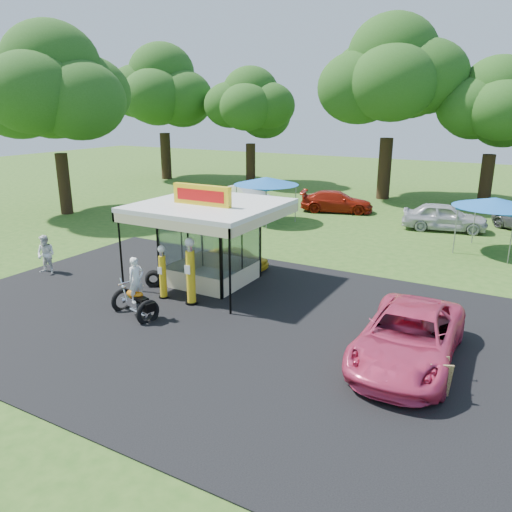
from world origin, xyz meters
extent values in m
plane|color=#2E551A|center=(0.00, 0.00, 0.00)|extent=(120.00, 120.00, 0.00)
cube|color=black|center=(0.00, 2.00, 0.02)|extent=(20.00, 14.00, 0.04)
cube|color=white|center=(-2.00, 5.00, 0.03)|extent=(3.00, 3.00, 0.06)
cube|color=white|center=(-2.00, 5.00, 3.29)|extent=(5.40, 5.40, 0.18)
cube|color=yellow|center=(-2.00, 4.50, 3.78)|extent=(2.60, 0.25, 0.80)
cube|color=red|center=(-2.00, 4.37, 3.78)|extent=(2.21, 0.02, 0.45)
cylinder|color=black|center=(-4.55, 2.45, 1.60)|extent=(0.08, 0.08, 3.20)
cylinder|color=black|center=(0.55, 2.45, 1.60)|extent=(0.08, 0.08, 3.20)
cylinder|color=black|center=(-2.54, 2.54, 0.05)|extent=(0.40, 0.40, 0.09)
cylinder|color=yellow|center=(-2.54, 2.54, 0.90)|extent=(0.27, 0.27, 1.62)
cylinder|color=silver|center=(-2.54, 2.54, 1.80)|extent=(0.18, 0.18, 0.18)
sphere|color=white|center=(-2.54, 2.54, 1.98)|extent=(0.29, 0.29, 0.29)
cube|color=white|center=(-2.54, 2.38, 1.17)|extent=(0.20, 0.02, 0.27)
cylinder|color=black|center=(-1.23, 2.57, 0.05)|extent=(0.48, 0.48, 0.11)
cylinder|color=yellow|center=(-1.23, 2.57, 1.10)|extent=(0.33, 0.33, 1.97)
cylinder|color=silver|center=(-1.23, 2.57, 2.19)|extent=(0.22, 0.22, 0.22)
sphere|color=white|center=(-1.23, 2.57, 2.41)|extent=(0.35, 0.35, 0.35)
cube|color=white|center=(-1.23, 2.37, 1.42)|extent=(0.24, 0.02, 0.33)
torus|color=black|center=(-3.12, 0.93, 0.37)|extent=(0.40, 0.92, 0.90)
torus|color=black|center=(-1.56, 0.52, 0.37)|extent=(0.40, 0.92, 0.90)
cube|color=silver|center=(-2.29, 0.71, 0.54)|extent=(0.65, 0.44, 0.32)
ellipsoid|color=#CC6E0E|center=(-2.29, 0.71, 0.84)|extent=(0.69, 0.39, 0.32)
cube|color=black|center=(-1.93, 0.61, 0.77)|extent=(0.64, 0.42, 0.11)
cube|color=black|center=(-1.53, 0.51, 0.59)|extent=(0.46, 0.45, 0.30)
cylinder|color=silver|center=(-2.97, 0.89, 0.75)|extent=(0.48, 0.19, 0.96)
cylinder|color=silver|center=(-2.81, 0.85, 1.13)|extent=(0.22, 0.64, 0.05)
sphere|color=silver|center=(-2.99, 0.90, 0.91)|extent=(0.17, 0.17, 0.17)
imported|color=white|center=(-2.14, 0.67, 1.40)|extent=(0.53, 0.67, 1.61)
torus|color=black|center=(-3.68, 3.28, 0.34)|extent=(0.74, 0.61, 0.70)
torus|color=black|center=(-3.80, 3.41, 0.34)|extent=(0.75, 0.67, 0.70)
cube|color=#593819|center=(7.92, 0.50, 0.52)|extent=(0.62, 0.46, 1.02)
cube|color=#593819|center=(7.92, 0.75, 0.52)|extent=(0.62, 0.46, 1.02)
imported|color=yellow|center=(-2.00, 7.20, 0.48)|extent=(2.82, 1.13, 0.96)
imported|color=#D63A65|center=(6.82, 2.08, 0.78)|extent=(2.77, 5.71, 1.57)
imported|color=white|center=(-8.97, 2.37, 0.87)|extent=(0.97, 0.83, 1.74)
imported|color=white|center=(-8.56, 19.38, 0.83)|extent=(5.29, 3.87, 1.66)
imported|color=#9B1A0B|center=(-2.60, 21.41, 0.72)|extent=(5.36, 3.32, 1.45)
imported|color=#BBBABF|center=(4.91, 19.42, 0.82)|extent=(5.11, 2.86, 1.64)
cylinder|color=gray|center=(-6.75, 17.55, 1.14)|extent=(0.06, 0.06, 2.28)
cylinder|color=gray|center=(-4.10, 17.55, 1.14)|extent=(0.06, 0.06, 2.28)
cylinder|color=gray|center=(-6.75, 14.90, 1.14)|extent=(0.06, 0.06, 2.28)
cylinder|color=gray|center=(-4.10, 14.90, 1.14)|extent=(0.06, 0.06, 2.28)
cube|color=#1B5CB1|center=(-5.42, 16.22, 2.34)|extent=(2.86, 2.86, 0.11)
cone|color=#1B5CB1|center=(-5.42, 16.22, 2.64)|extent=(4.11, 4.11, 0.48)
cylinder|color=gray|center=(6.46, 16.87, 1.12)|extent=(0.06, 0.06, 2.24)
cylinder|color=gray|center=(6.46, 14.27, 1.12)|extent=(0.06, 0.06, 2.24)
cube|color=#1B5CB1|center=(7.76, 15.57, 2.30)|extent=(2.80, 2.80, 0.11)
cone|color=#1B5CB1|center=(7.76, 15.57, 2.58)|extent=(4.03, 4.03, 0.47)
cylinder|color=black|center=(-23.71, 28.77, 2.28)|extent=(1.02, 1.02, 4.55)
ellipsoid|color=#224C15|center=(-23.71, 28.77, 8.13)|extent=(10.75, 10.75, 9.21)
cylinder|color=black|center=(-14.50, 30.02, 1.88)|extent=(0.89, 0.89, 3.76)
ellipsoid|color=#224C15|center=(-14.50, 30.02, 6.66)|extent=(8.72, 8.72, 7.47)
cylinder|color=black|center=(-1.25, 28.27, 2.38)|extent=(1.02, 1.02, 4.76)
ellipsoid|color=#224C15|center=(-1.25, 28.27, 8.56)|extent=(11.42, 11.42, 9.79)
cylinder|color=black|center=(6.10, 29.48, 1.87)|extent=(0.93, 0.93, 3.73)
ellipsoid|color=#224C15|center=(6.10, 29.48, 6.63)|extent=(8.71, 8.71, 7.46)
cylinder|color=black|center=(-18.68, 11.77, 2.05)|extent=(0.82, 0.82, 4.10)
ellipsoid|color=#224C15|center=(-18.68, 11.77, 7.60)|extent=(10.52, 10.52, 9.01)
camera|label=1|loc=(9.38, -11.39, 7.13)|focal=35.00mm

